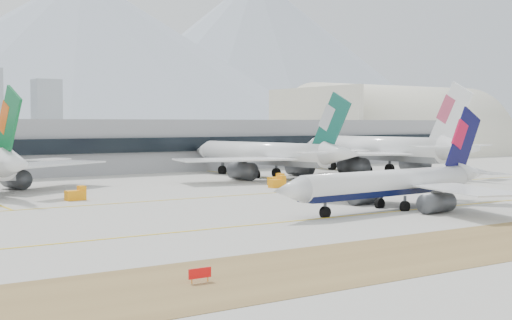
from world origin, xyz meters
TOP-DOWN VIEW (x-y plane):
  - ground at (0.00, 0.00)m, footprint 3000.00×3000.00m
  - taxiing_airliner at (18.40, -2.80)m, footprint 51.15×44.29m
  - widebody_cathay at (39.10, 63.07)m, footprint 59.63×58.97m
  - widebody_china_air at (72.69, 57.01)m, footprint 68.73×66.98m
  - terminal at (0.00, 114.84)m, footprint 280.00×43.10m
  - hangar at (154.56, 135.00)m, footprint 91.00×60.00m
  - hold_sign_left at (-34.43, -32.00)m, footprint 2.20×0.15m
  - gse_b at (-20.28, 38.96)m, footprint 3.55×2.00m
  - gse_extra at (24.85, 39.23)m, footprint 3.55×2.00m
  - gse_c at (28.63, 45.01)m, footprint 3.55×2.00m

SIDE VIEW (x-z plane):
  - ground at x=0.00m, z-range 0.00..0.00m
  - hangar at x=154.56m, z-range -29.86..30.14m
  - hold_sign_left at x=-34.43m, z-range 0.20..1.55m
  - gse_b at x=-20.28m, z-range -0.25..2.35m
  - gse_extra at x=24.85m, z-range -0.25..2.35m
  - gse_c at x=28.63m, z-range -0.25..2.35m
  - taxiing_airliner at x=18.40m, z-range -4.45..12.73m
  - widebody_cathay at x=39.10m, z-range -5.04..16.48m
  - widebody_china_air at x=72.69m, z-range -5.73..18.75m
  - terminal at x=0.00m, z-range 0.00..15.00m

